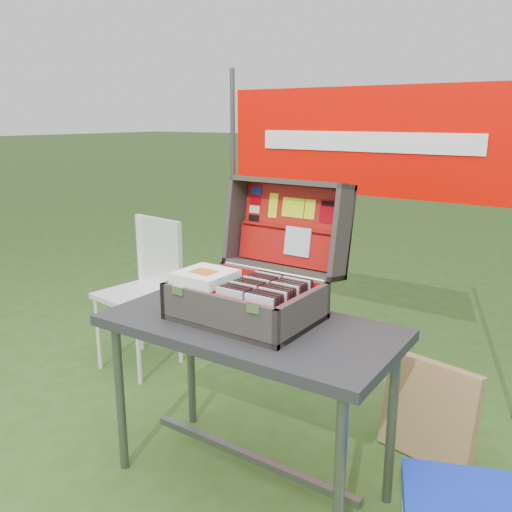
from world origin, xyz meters
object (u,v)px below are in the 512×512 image
Objects in this scene: table at (249,406)px; suitcase at (255,252)px; cardboard_box at (429,411)px; chair at (138,296)px.

suitcase reaches higher than table.
suitcase is 1.04m from cardboard_box.
table is 2.58× the size of cardboard_box.
chair reaches higher than cardboard_box.
table is 2.08× the size of suitcase.
cardboard_box is (0.55, 0.50, -0.72)m from suitcase.
suitcase is at bearing -14.03° from chair.
cardboard_box is at bearing 9.42° from chair.
suitcase is at bearing -127.95° from cardboard_box.
table is 1.29× the size of chair.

